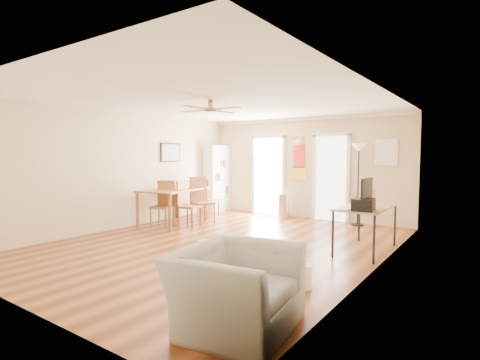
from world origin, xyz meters
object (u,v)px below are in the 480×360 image
Objects in this scene: torchiere_lamp at (358,185)px; wastebasket_a at (282,251)px; dining_table at (174,206)px; computer_desk at (366,229)px; dining_chair_far at (209,198)px; dining_chair_near at (162,204)px; wastebasket_b at (301,276)px; dining_chair_right_b at (190,204)px; printer at (364,205)px; trash_can at (284,206)px; dining_chair_right_a at (203,201)px; bookshelf at (217,178)px; armchair at (236,289)px.

wastebasket_a is at bearing -91.40° from torchiere_lamp.
dining_table is 4.49m from computer_desk.
torchiere_lamp reaches higher than dining_chair_far.
dining_chair_near reaches higher than dining_table.
computer_desk is (4.40, 0.54, -0.13)m from dining_chair_near.
wastebasket_a reaches higher than wastebasket_b.
dining_chair_near is at bearing 102.84° from dining_chair_far.
dining_chair_right_b is 2.83× the size of printer.
trash_can is 0.33× the size of torchiere_lamp.
dining_chair_right_b reaches higher than dining_chair_far.
torchiere_lamp is (1.91, 0.06, 0.63)m from trash_can.
dining_chair_right_a is at bearing -148.94° from torchiere_lamp.
dining_chair_far is at bearing 75.00° from dining_chair_near.
torchiere_lamp reaches higher than wastebasket_a.
torchiere_lamp is 5.19× the size of printer.
printer is (4.05, -0.88, 0.32)m from dining_chair_right_a.
torchiere_lamp is 6.40× the size of wastebasket_b.
trash_can is at bearing 117.80° from wastebasket_a.
dining_chair_right_b is 1.05× the size of dining_chair_far.
dining_chair_near is at bearing 122.64° from dining_chair_right_b.
dining_chair_right_b is 3.91m from torchiere_lamp.
bookshelf reaches higher than wastebasket_a.
computer_desk is 4.84× the size of wastebasket_a.
armchair is (4.29, -4.78, -0.11)m from dining_chair_far.
dining_chair_far reaches higher than dining_table.
dining_chair_right_b is 1.46m from dining_chair_far.
dining_chair_right_b is at bearing 122.02° from dining_chair_far.
computer_desk is 0.73m from printer.
dining_chair_right_b is 4.09m from printer.
wastebasket_b is 0.25× the size of armchair.
armchair reaches higher than wastebasket_b.
dining_chair_far is (0.40, -0.84, -0.46)m from bookshelf.
bookshelf is 5.27m from wastebasket_a.
dining_chair_right_b is 4.37m from wastebasket_b.
wastebasket_a is 2.37m from armchair.
dining_chair_far is at bearing 141.41° from wastebasket_b.
computer_desk is at bearing -78.82° from dining_chair_right_a.
bookshelf reaches higher than dining_chair_far.
bookshelf is 6.45m from wastebasket_b.
armchair is at bearing -65.90° from trash_can.
dining_chair_right_b is 2.58m from trash_can.
dining_chair_right_b is 0.99× the size of dining_chair_near.
printer reaches higher than wastebasket_a.
trash_can is at bearing 120.68° from wastebasket_b.
dining_chair_near is at bearing 158.33° from wastebasket_b.
dining_chair_far reaches higher than wastebasket_a.
dining_chair_far is 3.30× the size of wastebasket_a.
bookshelf is at bearing 145.76° from printer.
dining_chair_near reaches higher than computer_desk.
computer_desk reaches higher than wastebasket_b.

